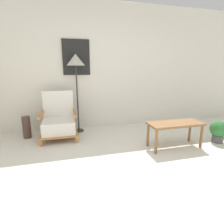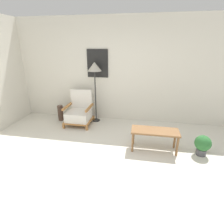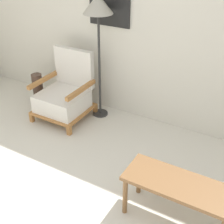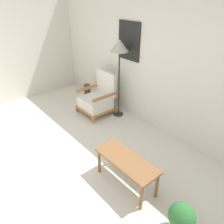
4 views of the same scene
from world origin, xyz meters
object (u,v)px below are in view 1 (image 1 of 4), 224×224
at_px(vase, 27,127).
at_px(potted_plant, 219,130).
at_px(armchair, 59,121).
at_px(coffee_table, 175,126).
at_px(floor_lamp, 76,64).

relative_size(vase, potted_plant, 1.06).
height_order(armchair, vase, armchair).
xyz_separation_m(coffee_table, vase, (-2.53, 1.10, -0.16)).
distance_m(armchair, potted_plant, 2.98).
height_order(floor_lamp, potted_plant, floor_lamp).
bearing_deg(armchair, vase, 167.03).
relative_size(floor_lamp, vase, 3.74).
xyz_separation_m(armchair, potted_plant, (2.82, -0.98, -0.10)).
xyz_separation_m(armchair, vase, (-0.61, 0.14, -0.11)).
distance_m(armchair, floor_lamp, 1.19).
distance_m(coffee_table, potted_plant, 0.91).
bearing_deg(floor_lamp, vase, -172.84).
xyz_separation_m(armchair, coffee_table, (1.91, -0.95, 0.05)).
height_order(vase, potted_plant, vase).
distance_m(vase, potted_plant, 3.61).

